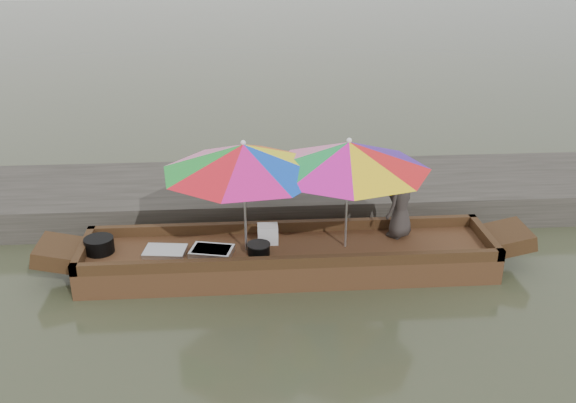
{
  "coord_description": "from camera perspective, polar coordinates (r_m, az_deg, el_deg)",
  "views": [
    {
      "loc": [
        -0.59,
        -7.82,
        4.34
      ],
      "look_at": [
        0.0,
        0.1,
        1.0
      ],
      "focal_mm": 40.0,
      "sensor_mm": 36.0,
      "label": 1
    }
  ],
  "objects": [
    {
      "name": "tray_scallop",
      "position": [
        8.8,
        -10.87,
        -4.38
      ],
      "size": [
        0.6,
        0.45,
        0.06
      ],
      "primitive_type": "cube",
      "rotation": [
        0.0,
        0.0,
        -0.13
      ],
      "color": "silver",
      "rests_on": "boat_hull"
    },
    {
      "name": "water",
      "position": [
        8.96,
        0.05,
        -6.16
      ],
      "size": [
        80.0,
        80.0,
        0.0
      ],
      "primitive_type": "plane",
      "color": "#3C422C",
      "rests_on": "ground"
    },
    {
      "name": "supply_bag",
      "position": [
        8.9,
        -1.81,
        -2.9
      ],
      "size": [
        0.28,
        0.22,
        0.26
      ],
      "primitive_type": "cube",
      "rotation": [
        0.0,
        0.0,
        -0.0
      ],
      "color": "silver",
      "rests_on": "boat_hull"
    },
    {
      "name": "tray_crayfish",
      "position": [
        8.66,
        -6.79,
        -4.46
      ],
      "size": [
        0.62,
        0.5,
        0.09
      ],
      "primitive_type": "cube",
      "rotation": [
        0.0,
        0.0,
        -0.23
      ],
      "color": "silver",
      "rests_on": "boat_hull"
    },
    {
      "name": "boat_hull",
      "position": [
        8.88,
        0.05,
        -5.17
      ],
      "size": [
        5.61,
        1.2,
        0.35
      ],
      "primitive_type": "cube",
      "color": "#402A16",
      "rests_on": "water"
    },
    {
      "name": "cooking_pot",
      "position": [
        9.01,
        -16.44,
        -3.74
      ],
      "size": [
        0.39,
        0.39,
        0.21
      ],
      "primitive_type": "cylinder",
      "color": "black",
      "rests_on": "boat_hull"
    },
    {
      "name": "charcoal_grill",
      "position": [
        8.61,
        -2.61,
        -4.28
      ],
      "size": [
        0.3,
        0.3,
        0.14
      ],
      "primitive_type": "cylinder",
      "color": "black",
      "rests_on": "boat_hull"
    },
    {
      "name": "umbrella_stern",
      "position": [
        8.56,
        5.28,
        0.66
      ],
      "size": [
        2.38,
        2.38,
        1.55
      ],
      "primitive_type": null,
      "rotation": [
        0.0,
        0.0,
        -0.1
      ],
      "color": "#4414A5",
      "rests_on": "boat_hull"
    },
    {
      "name": "umbrella_bow",
      "position": [
        8.45,
        -3.87,
        0.41
      ],
      "size": [
        2.66,
        2.66,
        1.55
      ],
      "primitive_type": null,
      "rotation": [
        0.0,
        0.0,
        -0.25
      ],
      "color": "#FFF114",
      "rests_on": "boat_hull"
    },
    {
      "name": "dock",
      "position": [
        10.84,
        -0.82,
        0.63
      ],
      "size": [
        22.0,
        2.2,
        0.5
      ],
      "primitive_type": "cube",
      "color": "#2D2B26",
      "rests_on": "ground"
    },
    {
      "name": "vendor",
      "position": [
        9.08,
        9.99,
        -0.11
      ],
      "size": [
        0.58,
        0.58,
        1.01
      ],
      "primitive_type": "imported",
      "rotation": [
        0.0,
        0.0,
        3.92
      ],
      "color": "#2F2A27",
      "rests_on": "boat_hull"
    }
  ]
}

